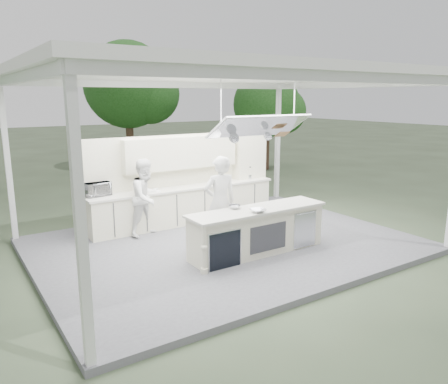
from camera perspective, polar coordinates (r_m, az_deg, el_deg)
ground at (r=9.90m, az=0.21°, el=-7.23°), size 90.00×90.00×0.00m
stage_deck at (r=9.88m, az=0.21°, el=-6.90°), size 8.00×6.00×0.12m
tent at (r=9.32m, az=0.29°, el=14.78°), size 8.20×6.20×3.86m
demo_island at (r=9.10m, az=4.34°, el=-5.08°), size 3.10×0.79×0.95m
back_counter at (r=11.29m, az=-5.12°, el=-1.63°), size 5.08×0.72×0.95m
back_wall_unit at (r=11.49m, az=-3.76°, el=3.61°), size 5.05×0.48×2.25m
tree_cluster at (r=18.24m, az=-17.80°, el=11.69°), size 19.55×9.40×5.85m
head_chef at (r=9.29m, az=-0.52°, el=-1.35°), size 0.79×0.59×1.99m
sous_chef at (r=10.32m, az=-10.10°, el=-0.67°), size 1.08×0.98×1.81m
toaster_oven at (r=10.49m, az=-16.29°, el=0.38°), size 0.63×0.48×0.32m
bowl_large at (r=8.68m, az=4.43°, el=-2.44°), size 0.30×0.30×0.07m
bowl_small at (r=8.94m, az=1.41°, el=-1.95°), size 0.29×0.29×0.07m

